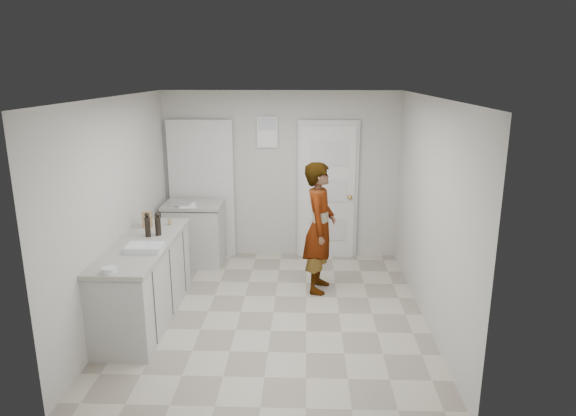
{
  "coord_description": "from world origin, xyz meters",
  "views": [
    {
      "loc": [
        0.37,
        -5.54,
        2.78
      ],
      "look_at": [
        0.16,
        0.4,
        1.18
      ],
      "focal_mm": 32.0,
      "sensor_mm": 36.0,
      "label": 1
    }
  ],
  "objects_px": {
    "cake_mix_box": "(147,219)",
    "spice_jar": "(170,222)",
    "baking_dish": "(145,248)",
    "oil_cruet_b": "(147,225)",
    "person": "(320,228)",
    "egg_bowl": "(109,270)",
    "oil_cruet_a": "(158,224)"
  },
  "relations": [
    {
      "from": "cake_mix_box",
      "to": "spice_jar",
      "type": "height_order",
      "value": "cake_mix_box"
    },
    {
      "from": "spice_jar",
      "to": "oil_cruet_a",
      "type": "bearing_deg",
      "value": -94.08
    },
    {
      "from": "cake_mix_box",
      "to": "egg_bowl",
      "type": "distance_m",
      "value": 1.45
    },
    {
      "from": "person",
      "to": "cake_mix_box",
      "type": "distance_m",
      "value": 2.14
    },
    {
      "from": "cake_mix_box",
      "to": "oil_cruet_a",
      "type": "height_order",
      "value": "oil_cruet_a"
    },
    {
      "from": "baking_dish",
      "to": "oil_cruet_b",
      "type": "bearing_deg",
      "value": 102.52
    },
    {
      "from": "spice_jar",
      "to": "oil_cruet_b",
      "type": "bearing_deg",
      "value": -105.55
    },
    {
      "from": "person",
      "to": "cake_mix_box",
      "type": "bearing_deg",
      "value": 108.27
    },
    {
      "from": "egg_bowl",
      "to": "oil_cruet_a",
      "type": "bearing_deg",
      "value": 82.87
    },
    {
      "from": "spice_jar",
      "to": "baking_dish",
      "type": "distance_m",
      "value": 0.95
    },
    {
      "from": "spice_jar",
      "to": "cake_mix_box",
      "type": "bearing_deg",
      "value": -154.13
    },
    {
      "from": "cake_mix_box",
      "to": "oil_cruet_a",
      "type": "xyz_separation_m",
      "value": [
        0.22,
        -0.3,
        0.03
      ]
    },
    {
      "from": "cake_mix_box",
      "to": "egg_bowl",
      "type": "xyz_separation_m",
      "value": [
        0.07,
        -1.45,
        -0.07
      ]
    },
    {
      "from": "egg_bowl",
      "to": "spice_jar",
      "type": "bearing_deg",
      "value": 83.68
    },
    {
      "from": "oil_cruet_b",
      "to": "cake_mix_box",
      "type": "bearing_deg",
      "value": 107.81
    },
    {
      "from": "person",
      "to": "spice_jar",
      "type": "height_order",
      "value": "person"
    },
    {
      "from": "baking_dish",
      "to": "person",
      "type": "bearing_deg",
      "value": 31.64
    },
    {
      "from": "spice_jar",
      "to": "baking_dish",
      "type": "bearing_deg",
      "value": -91.59
    },
    {
      "from": "cake_mix_box",
      "to": "egg_bowl",
      "type": "height_order",
      "value": "cake_mix_box"
    },
    {
      "from": "cake_mix_box",
      "to": "oil_cruet_b",
      "type": "distance_m",
      "value": 0.38
    },
    {
      "from": "oil_cruet_b",
      "to": "baking_dish",
      "type": "height_order",
      "value": "oil_cruet_b"
    },
    {
      "from": "person",
      "to": "egg_bowl",
      "type": "height_order",
      "value": "person"
    },
    {
      "from": "spice_jar",
      "to": "baking_dish",
      "type": "xyz_separation_m",
      "value": [
        -0.03,
        -0.95,
        -0.01
      ]
    },
    {
      "from": "cake_mix_box",
      "to": "spice_jar",
      "type": "bearing_deg",
      "value": 5.11
    },
    {
      "from": "oil_cruet_a",
      "to": "baking_dish",
      "type": "distance_m",
      "value": 0.55
    },
    {
      "from": "cake_mix_box",
      "to": "spice_jar",
      "type": "xyz_separation_m",
      "value": [
        0.25,
        0.12,
        -0.06
      ]
    },
    {
      "from": "person",
      "to": "egg_bowl",
      "type": "bearing_deg",
      "value": 140.64
    },
    {
      "from": "oil_cruet_a",
      "to": "baking_dish",
      "type": "xyz_separation_m",
      "value": [
        0.0,
        -0.54,
        -0.1
      ]
    },
    {
      "from": "oil_cruet_a",
      "to": "oil_cruet_b",
      "type": "height_order",
      "value": "oil_cruet_b"
    },
    {
      "from": "spice_jar",
      "to": "oil_cruet_b",
      "type": "distance_m",
      "value": 0.5
    },
    {
      "from": "oil_cruet_b",
      "to": "baking_dish",
      "type": "xyz_separation_m",
      "value": [
        0.11,
        -0.48,
        -0.11
      ]
    },
    {
      "from": "person",
      "to": "baking_dish",
      "type": "xyz_separation_m",
      "value": [
        -1.88,
        -1.16,
        0.11
      ]
    }
  ]
}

